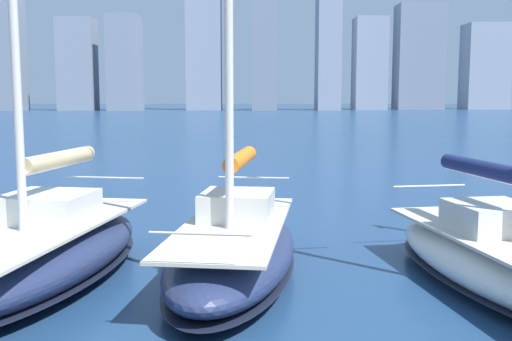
% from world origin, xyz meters
% --- Properties ---
extents(city_skyline, '(169.43, 24.84, 47.94)m').
position_xyz_m(city_skyline, '(1.68, -158.33, 15.79)').
color(city_skyline, gray).
rests_on(city_skyline, ground).
extents(sailboat_navy, '(3.51, 7.23, 11.92)m').
position_xyz_m(sailboat_navy, '(-4.42, -5.85, 0.65)').
color(sailboat_navy, white).
rests_on(sailboat_navy, ground).
extents(sailboat_orange, '(3.15, 6.97, 11.68)m').
position_xyz_m(sailboat_orange, '(0.61, -6.45, 0.70)').
color(sailboat_orange, navy).
rests_on(sailboat_orange, ground).
extents(sailboat_tan, '(3.74, 7.40, 11.37)m').
position_xyz_m(sailboat_tan, '(4.35, -6.19, 0.69)').
color(sailboat_tan, navy).
rests_on(sailboat_tan, ground).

